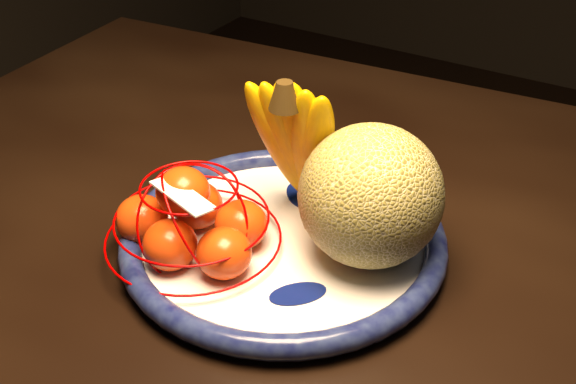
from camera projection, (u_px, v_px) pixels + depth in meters
The scene contains 6 objects.
dining_table at pixel (439, 338), 0.79m from camera, with size 1.65×1.06×0.79m.
fruit_bowl at pixel (283, 239), 0.78m from camera, with size 0.35×0.35×0.03m.
cantaloupe at pixel (371, 196), 0.72m from camera, with size 0.15×0.15×0.15m, color olive.
banana_bunch at pixel (299, 139), 0.77m from camera, with size 0.13×0.12×0.19m.
mandarin_bag at pixel (193, 223), 0.75m from camera, with size 0.22×0.22×0.12m.
price_tag at pixel (183, 195), 0.71m from camera, with size 0.07×0.03×0.00m, color white.
Camera 1 is at (0.04, -0.66, 1.28)m, focal length 45.00 mm.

